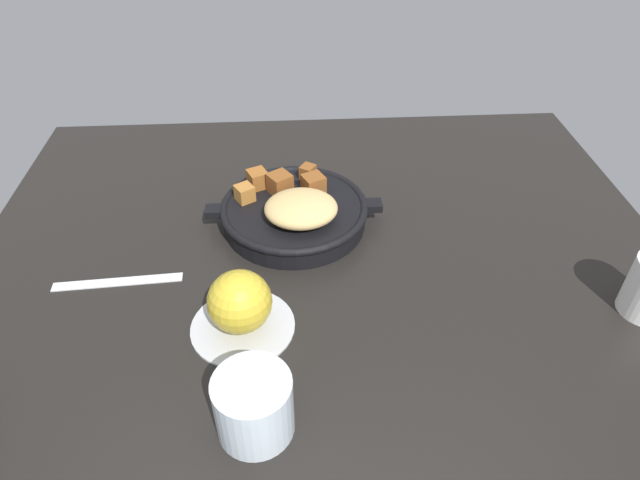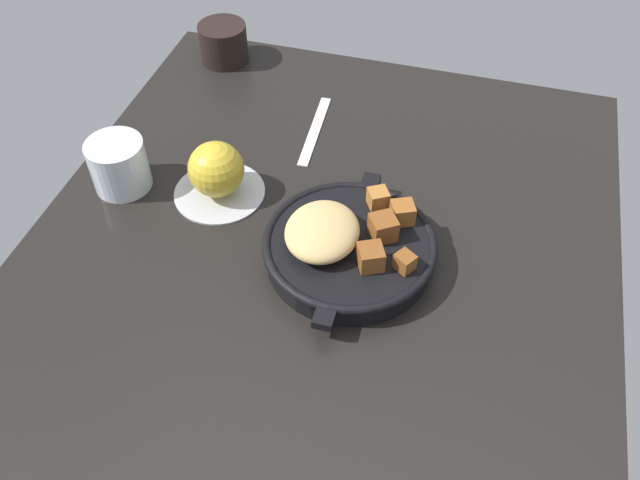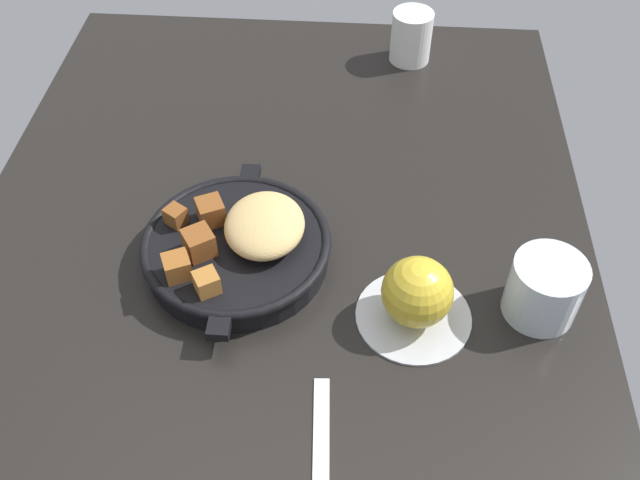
# 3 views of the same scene
# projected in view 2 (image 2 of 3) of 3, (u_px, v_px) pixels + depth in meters

# --- Properties ---
(ground_plane) EXTENTS (1.01, 0.77, 0.02)m
(ground_plane) POSITION_uv_depth(u_px,v_px,m) (308.00, 280.00, 0.86)
(ground_plane) COLOR black
(cast_iron_skillet) EXTENTS (0.27, 0.22, 0.07)m
(cast_iron_skillet) POSITION_uv_depth(u_px,v_px,m) (347.00, 245.00, 0.84)
(cast_iron_skillet) COLOR black
(cast_iron_skillet) RESTS_ON ground_plane
(saucer_plate) EXTENTS (0.13, 0.13, 0.01)m
(saucer_plate) POSITION_uv_depth(u_px,v_px,m) (220.00, 192.00, 0.95)
(saucer_plate) COLOR #B7BABF
(saucer_plate) RESTS_ON ground_plane
(red_apple) EXTENTS (0.08, 0.08, 0.08)m
(red_apple) POSITION_uv_depth(u_px,v_px,m) (216.00, 169.00, 0.91)
(red_apple) COLOR gold
(red_apple) RESTS_ON saucer_plate
(butter_knife) EXTENTS (0.17, 0.03, 0.00)m
(butter_knife) POSITION_uv_depth(u_px,v_px,m) (315.00, 130.00, 1.04)
(butter_knife) COLOR silver
(butter_knife) RESTS_ON ground_plane
(water_glass_short) EXTENTS (0.08, 0.08, 0.07)m
(water_glass_short) POSITION_uv_depth(u_px,v_px,m) (119.00, 165.00, 0.93)
(water_glass_short) COLOR silver
(water_glass_short) RESTS_ON ground_plane
(coffee_mug_dark) EXTENTS (0.08, 0.08, 0.07)m
(coffee_mug_dark) POSITION_uv_depth(u_px,v_px,m) (223.00, 43.00, 1.15)
(coffee_mug_dark) COLOR black
(coffee_mug_dark) RESTS_ON ground_plane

